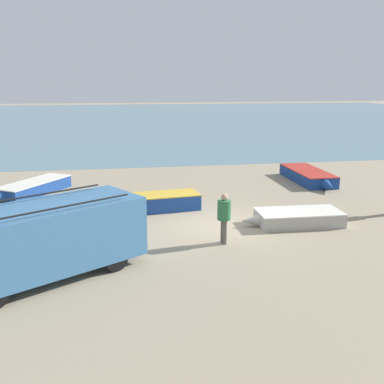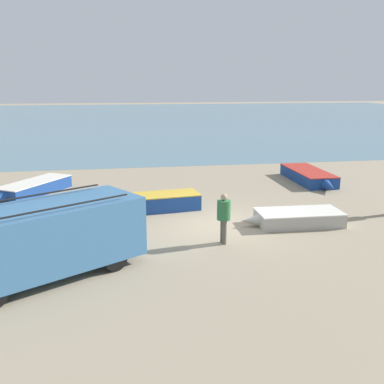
{
  "view_description": "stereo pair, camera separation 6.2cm",
  "coord_description": "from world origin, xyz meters",
  "px_view_note": "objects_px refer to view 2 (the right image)",
  "views": [
    {
      "loc": [
        -3.72,
        -15.4,
        5.17
      ],
      "look_at": [
        -0.8,
        1.27,
        1.0
      ],
      "focal_mm": 42.0,
      "sensor_mm": 36.0,
      "label": 1
    },
    {
      "loc": [
        -3.66,
        -15.41,
        5.17
      ],
      "look_at": [
        -0.8,
        1.27,
        1.0
      ],
      "focal_mm": 42.0,
      "sensor_mm": 36.0,
      "label": 2
    }
  ],
  "objects_px": {
    "parked_van": "(41,238)",
    "fisherman_1": "(224,214)",
    "fishing_rowboat_2": "(32,188)",
    "fishing_rowboat_0": "(155,202)",
    "fishing_rowboat_1": "(296,218)",
    "fishing_rowboat_3": "(309,176)"
  },
  "relations": [
    {
      "from": "parked_van",
      "to": "fisherman_1",
      "type": "relative_size",
      "value": 3.4
    },
    {
      "from": "fishing_rowboat_0",
      "to": "fishing_rowboat_1",
      "type": "xyz_separation_m",
      "value": [
        4.98,
        -2.86,
        -0.07
      ]
    },
    {
      "from": "fishing_rowboat_2",
      "to": "fisherman_1",
      "type": "xyz_separation_m",
      "value": [
        7.32,
        -7.95,
        0.7
      ]
    },
    {
      "from": "fishing_rowboat_3",
      "to": "fisherman_1",
      "type": "distance_m",
      "value": 10.7
    },
    {
      "from": "parked_van",
      "to": "fishing_rowboat_0",
      "type": "bearing_deg",
      "value": -152.21
    },
    {
      "from": "parked_van",
      "to": "fishing_rowboat_2",
      "type": "xyz_separation_m",
      "value": [
        -1.89,
        9.69,
        -0.81
      ]
    },
    {
      "from": "fishing_rowboat_2",
      "to": "fishing_rowboat_3",
      "type": "xyz_separation_m",
      "value": [
        14.01,
        0.38,
        0.0
      ]
    },
    {
      "from": "fishing_rowboat_0",
      "to": "fisherman_1",
      "type": "distance_m",
      "value": 4.75
    },
    {
      "from": "parked_van",
      "to": "fishing_rowboat_0",
      "type": "xyz_separation_m",
      "value": [
        3.58,
        6.05,
        -0.78
      ]
    },
    {
      "from": "parked_van",
      "to": "fishing_rowboat_3",
      "type": "bearing_deg",
      "value": -171.92
    },
    {
      "from": "fishing_rowboat_0",
      "to": "fishing_rowboat_3",
      "type": "distance_m",
      "value": 9.44
    },
    {
      "from": "fishing_rowboat_0",
      "to": "fishing_rowboat_1",
      "type": "bearing_deg",
      "value": 143.02
    },
    {
      "from": "fishing_rowboat_2",
      "to": "fisherman_1",
      "type": "height_order",
      "value": "fisherman_1"
    },
    {
      "from": "parked_van",
      "to": "fisherman_1",
      "type": "xyz_separation_m",
      "value": [
        5.44,
        1.74,
        -0.11
      ]
    },
    {
      "from": "fishing_rowboat_0",
      "to": "fisherman_1",
      "type": "bearing_deg",
      "value": 106.19
    },
    {
      "from": "parked_van",
      "to": "fishing_rowboat_3",
      "type": "height_order",
      "value": "parked_van"
    },
    {
      "from": "fishing_rowboat_3",
      "to": "fisherman_1",
      "type": "bearing_deg",
      "value": -38.15
    },
    {
      "from": "fisherman_1",
      "to": "parked_van",
      "type": "bearing_deg",
      "value": -167.76
    },
    {
      "from": "parked_van",
      "to": "fishing_rowboat_2",
      "type": "distance_m",
      "value": 9.9
    },
    {
      "from": "fishing_rowboat_1",
      "to": "fishing_rowboat_2",
      "type": "relative_size",
      "value": 0.85
    },
    {
      "from": "parked_van",
      "to": "fisherman_1",
      "type": "height_order",
      "value": "parked_van"
    },
    {
      "from": "fishing_rowboat_2",
      "to": "fishing_rowboat_3",
      "type": "bearing_deg",
      "value": 124.11
    }
  ]
}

